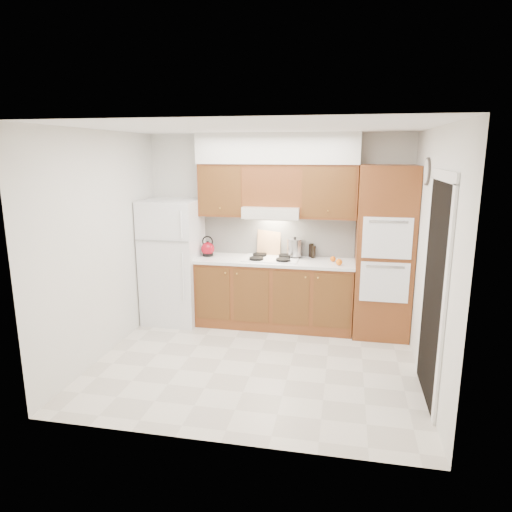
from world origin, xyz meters
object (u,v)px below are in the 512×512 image
Objects in this scene: oven_cabinet at (384,253)px; kettle at (208,249)px; fridge at (173,261)px; stock_pot at (295,247)px.

kettle is at bearing 179.01° from oven_cabinet.
stock_pot is (1.68, 0.22, 0.22)m from fridge.
kettle is (0.49, 0.08, 0.18)m from fridge.
stock_pot is at bearing 15.44° from kettle.
stock_pot is (-1.16, 0.18, -0.02)m from oven_cabinet.
oven_cabinet is 1.18m from stock_pot.
kettle is at bearing -173.33° from stock_pot.
fridge reaches higher than kettle.
oven_cabinet reaches higher than fridge.
fridge is at bearing -162.39° from kettle.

